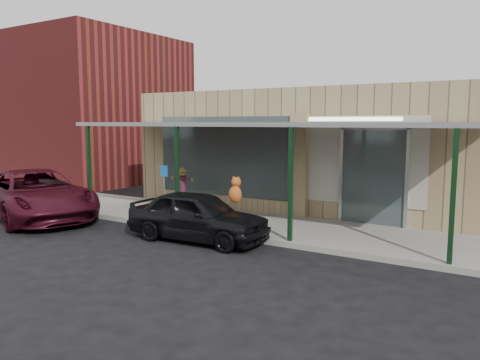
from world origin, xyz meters
The scene contains 10 objects.
ground centered at (0.00, 0.00, 0.00)m, with size 120.00×120.00×0.00m, color black.
sidewalk centered at (0.00, 3.60, 0.07)m, with size 40.00×3.20×0.15m, color gray.
storefront centered at (0.00, 8.16, 2.09)m, with size 12.00×6.25×4.20m.
awning centered at (0.00, 3.56, 3.01)m, with size 12.00×3.00×3.04m.
block_buildings_near centered at (2.01, 9.20, 3.77)m, with size 61.00×8.00×8.00m.
barrel_scarecrow centered at (-2.87, 3.73, 0.65)m, with size 0.89×0.73×1.50m.
barrel_pumpkin centered at (-2.91, 3.09, 0.37)m, with size 0.57×0.57×0.62m.
handicap_sign centered at (-2.78, 2.71, 1.20)m, with size 0.34×0.07×1.63m.
parked_sedan centered at (-0.53, 1.44, 0.67)m, with size 3.94×1.90×1.67m.
car_maroon centered at (-6.75, 1.01, 0.79)m, with size 2.61×5.65×1.57m, color #440D1C.
Camera 1 is at (6.74, -8.28, 3.11)m, focal length 35.00 mm.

